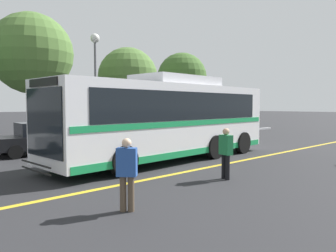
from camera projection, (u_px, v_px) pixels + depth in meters
The scene contains 11 objects.
ground_plane at pixel (153, 162), 13.11m from camera, with size 220.00×220.00×0.00m, color #262628.
lane_strip_0 at pixel (209, 167), 11.93m from camera, with size 0.20×30.51×0.01m, color gold.
curb_strip at pixel (90, 145), 18.21m from camera, with size 38.51×0.36×0.15m, color #99999E.
transit_bus at pixel (168, 117), 13.43m from camera, with size 10.92×3.11×3.46m.
parked_car_1 at pixel (41, 138), 15.13m from camera, with size 4.49×2.11×1.47m.
pedestrian_0 at pixel (226, 151), 9.93m from camera, with size 0.31×0.46×1.56m.
pedestrian_1 at pixel (127, 170), 6.91m from camera, with size 0.45×0.46×1.56m.
street_lamp at pixel (95, 61), 19.77m from camera, with size 0.56×0.56×6.57m.
tree_1 at pixel (182, 78), 29.96m from camera, with size 4.55×4.55×7.05m.
tree_2 at pixel (128, 78), 24.82m from camera, with size 4.50×4.50×6.62m.
tree_3 at pixel (32, 54), 20.42m from camera, with size 5.03×5.03×8.00m.
Camera 1 is at (-8.42, -9.92, 2.25)m, focal length 35.00 mm.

